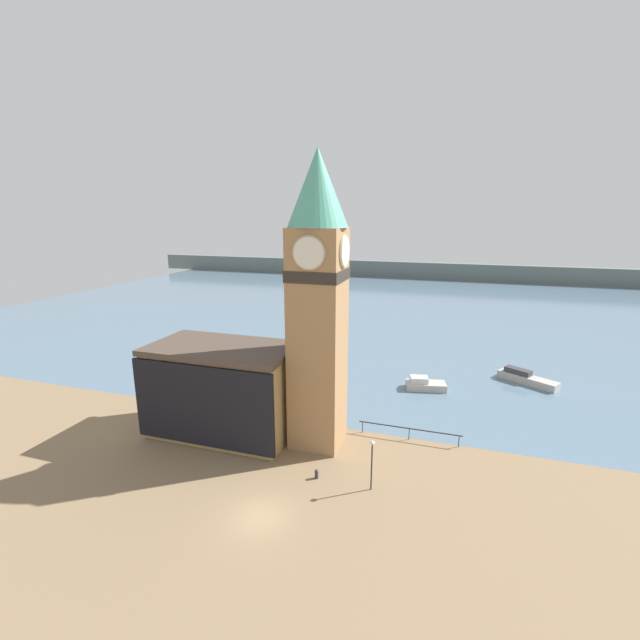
# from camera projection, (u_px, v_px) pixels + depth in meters

# --- Properties ---
(ground_plane) EXTENTS (160.00, 160.00, 0.00)m
(ground_plane) POSITION_uv_depth(u_px,v_px,m) (260.00, 517.00, 27.88)
(ground_plane) COLOR #846B4C
(water) EXTENTS (160.00, 120.00, 0.00)m
(water) POSITION_uv_depth(u_px,v_px,m) (401.00, 303.00, 95.67)
(water) COLOR slate
(water) RESTS_ON ground_plane
(far_shoreline) EXTENTS (180.00, 3.00, 5.00)m
(far_shoreline) POSITION_uv_depth(u_px,v_px,m) (418.00, 270.00, 132.09)
(far_shoreline) COLOR slate
(far_shoreline) RESTS_ON water
(pier_railing) EXTENTS (8.91, 0.08, 1.09)m
(pier_railing) POSITION_uv_depth(u_px,v_px,m) (409.00, 430.00, 37.28)
(pier_railing) COLOR #232328
(pier_railing) RESTS_ON ground_plane
(clock_tower) EXTENTS (4.72, 4.72, 24.10)m
(clock_tower) POSITION_uv_depth(u_px,v_px,m) (318.00, 297.00, 34.12)
(clock_tower) COLOR #9E754C
(clock_tower) RESTS_ON ground_plane
(pier_building) EXTENTS (12.78, 7.22, 8.12)m
(pier_building) POSITION_uv_depth(u_px,v_px,m) (223.00, 389.00, 37.99)
(pier_building) COLOR tan
(pier_building) RESTS_ON ground_plane
(boat_near) EXTENTS (4.69, 2.88, 1.46)m
(boat_near) POSITION_uv_depth(u_px,v_px,m) (425.00, 385.00, 48.21)
(boat_near) COLOR #B7B2A8
(boat_near) RESTS_ON water
(boat_far) EXTENTS (6.51, 4.94, 1.47)m
(boat_far) POSITION_uv_depth(u_px,v_px,m) (526.00, 378.00, 50.05)
(boat_far) COLOR #B7B2A8
(boat_far) RESTS_ON water
(mooring_bollard_near) EXTENTS (0.28, 0.28, 0.71)m
(mooring_bollard_near) POSITION_uv_depth(u_px,v_px,m) (317.00, 474.00, 31.90)
(mooring_bollard_near) COLOR #2D2D33
(mooring_bollard_near) RESTS_ON ground_plane
(lamp_post) EXTENTS (0.32, 0.32, 3.85)m
(lamp_post) POSITION_uv_depth(u_px,v_px,m) (372.00, 456.00, 30.05)
(lamp_post) COLOR black
(lamp_post) RESTS_ON ground_plane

